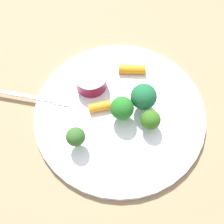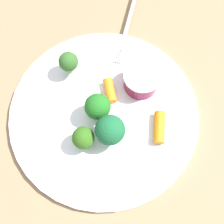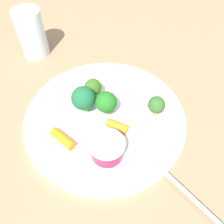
% 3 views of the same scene
% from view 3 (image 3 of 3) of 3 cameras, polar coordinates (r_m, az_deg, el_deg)
% --- Properties ---
extents(ground_plane, '(2.40, 2.40, 0.00)m').
position_cam_3_polar(ground_plane, '(0.48, -1.67, -1.91)').
color(ground_plane, '#8C7050').
extents(plate, '(0.32, 0.32, 0.01)m').
position_cam_3_polar(plate, '(0.47, -1.69, -1.48)').
color(plate, white).
rests_on(plate, ground_plane).
extents(sauce_cup, '(0.06, 0.06, 0.03)m').
position_cam_3_polar(sauce_cup, '(0.41, -1.15, -8.67)').
color(sauce_cup, maroon).
rests_on(sauce_cup, plate).
extents(broccoli_floret_0, '(0.04, 0.04, 0.05)m').
position_cam_3_polar(broccoli_floret_0, '(0.45, -1.41, 2.32)').
color(broccoli_floret_0, '#80C668').
rests_on(broccoli_floret_0, plate).
extents(broccoli_floret_1, '(0.05, 0.05, 0.06)m').
position_cam_3_polar(broccoli_floret_1, '(0.45, -6.87, 3.22)').
color(broccoli_floret_1, '#95B55B').
rests_on(broccoli_floret_1, plate).
extents(broccoli_floret_2, '(0.03, 0.03, 0.05)m').
position_cam_3_polar(broccoli_floret_2, '(0.45, 10.57, 1.64)').
color(broccoli_floret_2, '#91BE6A').
rests_on(broccoli_floret_2, plate).
extents(broccoli_floret_3, '(0.04, 0.04, 0.04)m').
position_cam_3_polar(broccoli_floret_3, '(0.49, -4.56, 5.87)').
color(broccoli_floret_3, '#7EC073').
rests_on(broccoli_floret_3, plate).
extents(carrot_stick_0, '(0.04, 0.04, 0.02)m').
position_cam_3_polar(carrot_stick_0, '(0.45, 1.27, -3.38)').
color(carrot_stick_0, orange).
rests_on(carrot_stick_0, plate).
extents(carrot_stick_1, '(0.04, 0.05, 0.02)m').
position_cam_3_polar(carrot_stick_1, '(0.44, -11.77, -6.29)').
color(carrot_stick_1, orange).
rests_on(carrot_stick_1, plate).
extents(fork, '(0.08, 0.17, 0.00)m').
position_cam_3_polar(fork, '(0.42, 15.27, -16.23)').
color(fork, '#B6BDB5').
rests_on(fork, plate).
extents(drinking_glass, '(0.06, 0.06, 0.11)m').
position_cam_3_polar(drinking_glass, '(0.62, -18.68, 17.42)').
color(drinking_glass, silver).
rests_on(drinking_glass, ground_plane).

